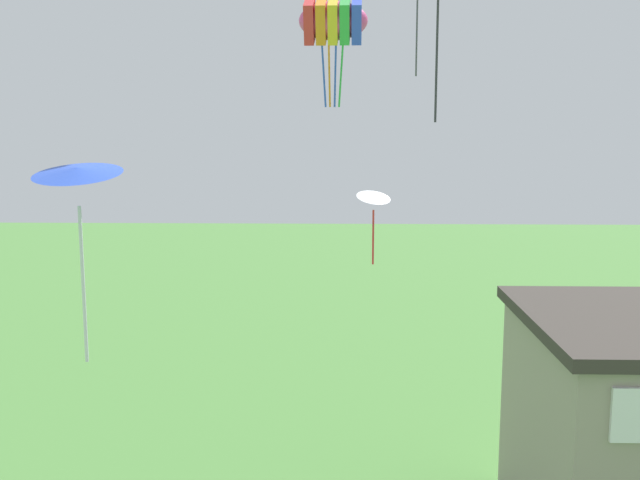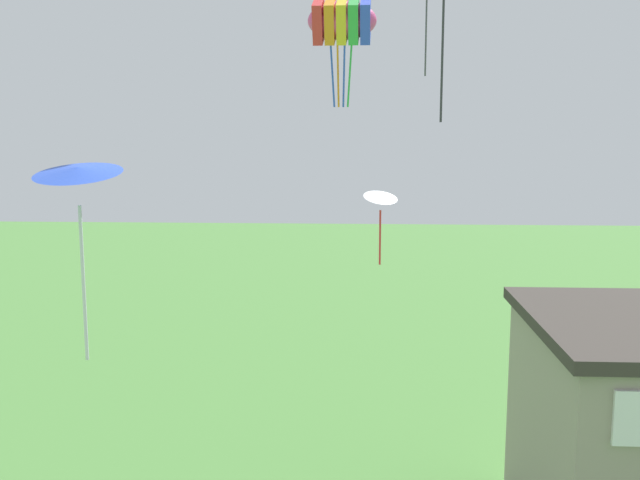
# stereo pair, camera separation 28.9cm
# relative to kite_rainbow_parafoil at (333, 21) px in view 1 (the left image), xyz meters

# --- Properties ---
(kite_rainbow_parafoil) EXTENTS (2.01, 1.49, 3.13)m
(kite_rainbow_parafoil) POSITION_rel_kite_rainbow_parafoil_xyz_m (0.00, 0.00, 0.00)
(kite_rainbow_parafoil) COLOR #E54C8C
(kite_blue_delta) EXTENTS (1.33, 1.32, 2.99)m
(kite_blue_delta) POSITION_rel_kite_rainbow_parafoil_xyz_m (-3.53, -10.89, -3.72)
(kite_blue_delta) COLOR blue
(kite_white_delta) EXTENTS (1.11, 1.10, 1.91)m
(kite_white_delta) POSITION_rel_kite_rainbow_parafoil_xyz_m (1.05, -3.07, -4.78)
(kite_white_delta) COLOR white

